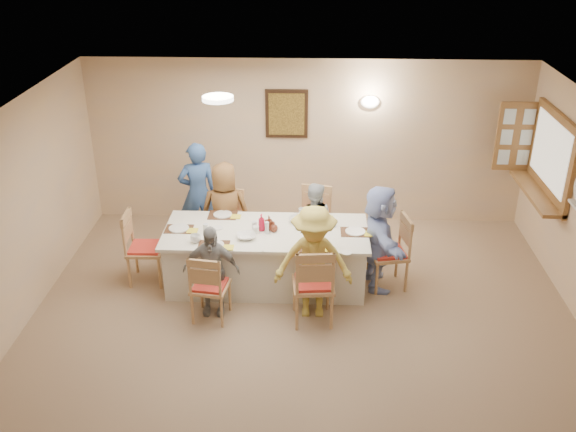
{
  "coord_description": "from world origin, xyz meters",
  "views": [
    {
      "loc": [
        0.07,
        -5.57,
        4.45
      ],
      "look_at": [
        -0.2,
        1.4,
        1.05
      ],
      "focal_mm": 40.0,
      "sensor_mm": 36.0,
      "label": 1
    }
  ],
  "objects_px": {
    "chair_front_right": "(313,283)",
    "chair_front_left": "(210,285)",
    "diner_back_left": "(225,211)",
    "chair_back_right": "(313,223)",
    "diner_front_right": "(313,262)",
    "chair_back_left": "(227,223)",
    "condiment_ketchup": "(261,222)",
    "diner_front_left": "(211,270)",
    "chair_left_end": "(146,247)",
    "diner_back_right": "(314,222)",
    "serving_hatch": "(552,156)",
    "diner_right_end": "(379,237)",
    "chair_right_end": "(388,252)",
    "dining_table": "(266,257)",
    "caregiver": "(198,193)"
  },
  "relations": [
    {
      "from": "chair_left_end",
      "to": "diner_back_right",
      "type": "bearing_deg",
      "value": -73.72
    },
    {
      "from": "dining_table",
      "to": "condiment_ketchup",
      "type": "bearing_deg",
      "value": 171.29
    },
    {
      "from": "diner_back_right",
      "to": "serving_hatch",
      "type": "bearing_deg",
      "value": -169.67
    },
    {
      "from": "chair_back_right",
      "to": "diner_right_end",
      "type": "relative_size",
      "value": 0.7
    },
    {
      "from": "chair_front_left",
      "to": "condiment_ketchup",
      "type": "xyz_separation_m",
      "value": [
        0.55,
        0.81,
        0.42
      ]
    },
    {
      "from": "serving_hatch",
      "to": "diner_front_right",
      "type": "xyz_separation_m",
      "value": [
        -3.09,
        -1.52,
        -0.79
      ]
    },
    {
      "from": "dining_table",
      "to": "chair_back_right",
      "type": "relative_size",
      "value": 2.64
    },
    {
      "from": "chair_right_end",
      "to": "diner_back_right",
      "type": "bearing_deg",
      "value": -137.19
    },
    {
      "from": "serving_hatch",
      "to": "diner_back_left",
      "type": "bearing_deg",
      "value": -177.89
    },
    {
      "from": "condiment_ketchup",
      "to": "chair_left_end",
      "type": "bearing_deg",
      "value": -179.68
    },
    {
      "from": "chair_front_right",
      "to": "chair_front_left",
      "type": "bearing_deg",
      "value": -5.31
    },
    {
      "from": "chair_front_right",
      "to": "diner_back_left",
      "type": "distance_m",
      "value": 1.91
    },
    {
      "from": "chair_back_right",
      "to": "diner_front_right",
      "type": "height_order",
      "value": "diner_front_right"
    },
    {
      "from": "chair_front_left",
      "to": "diner_front_left",
      "type": "bearing_deg",
      "value": -81.64
    },
    {
      "from": "dining_table",
      "to": "chair_right_end",
      "type": "distance_m",
      "value": 1.55
    },
    {
      "from": "chair_back_left",
      "to": "condiment_ketchup",
      "type": "relative_size",
      "value": 4.08
    },
    {
      "from": "diner_front_right",
      "to": "serving_hatch",
      "type": "bearing_deg",
      "value": 25.5
    },
    {
      "from": "serving_hatch",
      "to": "chair_back_left",
      "type": "xyz_separation_m",
      "value": [
        -4.29,
        -0.04,
        -1.05
      ]
    },
    {
      "from": "diner_right_end",
      "to": "diner_front_left",
      "type": "bearing_deg",
      "value": 102.28
    },
    {
      "from": "diner_back_right",
      "to": "condiment_ketchup",
      "type": "bearing_deg",
      "value": 53.16
    },
    {
      "from": "chair_front_right",
      "to": "chair_right_end",
      "type": "bearing_deg",
      "value": -145.21
    },
    {
      "from": "chair_back_left",
      "to": "diner_front_left",
      "type": "height_order",
      "value": "diner_front_left"
    },
    {
      "from": "dining_table",
      "to": "diner_back_right",
      "type": "xyz_separation_m",
      "value": [
        0.6,
        0.68,
        0.18
      ]
    },
    {
      "from": "chair_front_left",
      "to": "chair_left_end",
      "type": "relative_size",
      "value": 0.92
    },
    {
      "from": "chair_front_left",
      "to": "diner_right_end",
      "type": "xyz_separation_m",
      "value": [
        2.02,
        0.8,
        0.25
      ]
    },
    {
      "from": "diner_back_right",
      "to": "diner_front_left",
      "type": "bearing_deg",
      "value": 55.97
    },
    {
      "from": "chair_left_end",
      "to": "chair_front_right",
      "type": "bearing_deg",
      "value": -111.68
    },
    {
      "from": "chair_left_end",
      "to": "diner_back_right",
      "type": "xyz_separation_m",
      "value": [
        2.15,
        0.68,
        0.07
      ]
    },
    {
      "from": "chair_right_end",
      "to": "caregiver",
      "type": "height_order",
      "value": "caregiver"
    },
    {
      "from": "chair_front_left",
      "to": "diner_back_right",
      "type": "bearing_deg",
      "value": -120.67
    },
    {
      "from": "chair_left_end",
      "to": "condiment_ketchup",
      "type": "xyz_separation_m",
      "value": [
        1.5,
        0.01,
        0.38
      ]
    },
    {
      "from": "chair_left_end",
      "to": "chair_right_end",
      "type": "relative_size",
      "value": 1.0
    },
    {
      "from": "diner_front_right",
      "to": "diner_right_end",
      "type": "xyz_separation_m",
      "value": [
        0.82,
        0.68,
        -0.01
      ]
    },
    {
      "from": "chair_front_left",
      "to": "diner_front_left",
      "type": "height_order",
      "value": "diner_front_left"
    },
    {
      "from": "chair_front_left",
      "to": "diner_back_left",
      "type": "bearing_deg",
      "value": -81.64
    },
    {
      "from": "chair_front_right",
      "to": "diner_back_left",
      "type": "bearing_deg",
      "value": -56.27
    },
    {
      "from": "dining_table",
      "to": "chair_back_left",
      "type": "bearing_deg",
      "value": 126.87
    },
    {
      "from": "chair_back_left",
      "to": "caregiver",
      "type": "height_order",
      "value": "caregiver"
    },
    {
      "from": "chair_back_left",
      "to": "diner_right_end",
      "type": "bearing_deg",
      "value": -11.33
    },
    {
      "from": "chair_front_right",
      "to": "diner_front_right",
      "type": "height_order",
      "value": "diner_front_right"
    },
    {
      "from": "chair_front_right",
      "to": "chair_left_end",
      "type": "xyz_separation_m",
      "value": [
        -2.15,
        0.8,
        -0.02
      ]
    },
    {
      "from": "chair_right_end",
      "to": "diner_front_left",
      "type": "bearing_deg",
      "value": -84.04
    },
    {
      "from": "diner_right_end",
      "to": "chair_back_left",
      "type": "bearing_deg",
      "value": 62.07
    },
    {
      "from": "serving_hatch",
      "to": "chair_left_end",
      "type": "xyz_separation_m",
      "value": [
        -5.24,
        -0.84,
        -1.01
      ]
    },
    {
      "from": "dining_table",
      "to": "chair_back_right",
      "type": "xyz_separation_m",
      "value": [
        0.6,
        0.8,
        0.11
      ]
    },
    {
      "from": "serving_hatch",
      "to": "chair_right_end",
      "type": "relative_size",
      "value": 1.54
    },
    {
      "from": "chair_back_left",
      "to": "chair_right_end",
      "type": "distance_m",
      "value": 2.29
    },
    {
      "from": "chair_front_left",
      "to": "diner_back_right",
      "type": "xyz_separation_m",
      "value": [
        1.2,
        1.48,
        0.11
      ]
    },
    {
      "from": "chair_front_right",
      "to": "chair_left_end",
      "type": "height_order",
      "value": "chair_front_right"
    },
    {
      "from": "chair_back_right",
      "to": "serving_hatch",
      "type": "bearing_deg",
      "value": 10.98
    }
  ]
}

